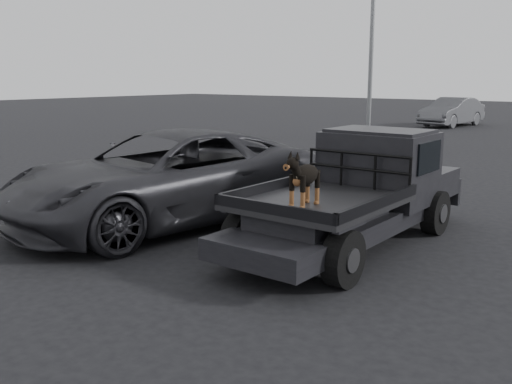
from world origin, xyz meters
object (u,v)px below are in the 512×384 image
Objects in this scene: dog at (305,179)px; distant_car_a at (452,112)px; parked_suv at (167,177)px; flatbed_ute at (350,217)px.

distant_car_a is (-6.56, 24.81, -0.52)m from dog.
distant_car_a is (-3.11, 24.14, -0.08)m from parked_suv.
distant_car_a reaches higher than flatbed_ute.
flatbed_ute is at bearing 22.40° from parked_suv.
flatbed_ute is 7.30× the size of dog.
flatbed_ute is 0.88× the size of parked_suv.
parked_suv is at bearing -75.39° from distant_car_a.
parked_suv reaches higher than dog.
flatbed_ute is 24.28m from distant_car_a.
dog is at bearing -67.93° from distant_car_a.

